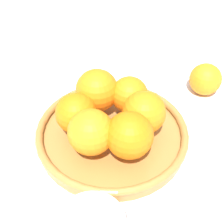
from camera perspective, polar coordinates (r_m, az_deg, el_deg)
The scene contains 4 objects.
ground_plane at distance 0.60m, azimuth 0.00°, elevation -4.90°, with size 4.00×4.00×0.00m, color silver.
fruit_bowl at distance 0.59m, azimuth 0.00°, elevation -3.88°, with size 0.28×0.28×0.03m.
orange_pile at distance 0.55m, azimuth -0.18°, elevation -0.06°, with size 0.21×0.18×0.08m.
stray_orange at distance 0.71m, azimuth 16.70°, elevation 5.76°, with size 0.07×0.07×0.07m, color orange.
Camera 1 is at (0.37, -0.18, 0.44)m, focal length 50.00 mm.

